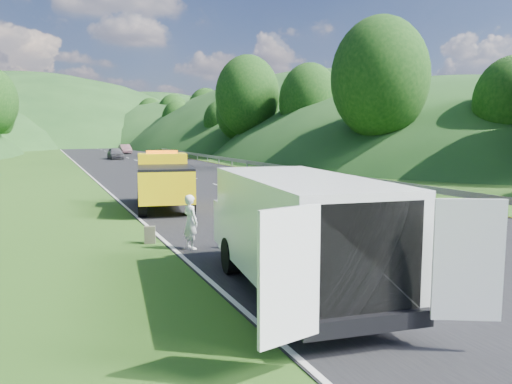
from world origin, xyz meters
name	(u,v)px	position (x,y,z in m)	size (l,w,h in m)	color
ground	(293,239)	(0.00, 0.00, 0.00)	(320.00, 320.00, 0.00)	#38661E
road_surface	(146,163)	(3.00, 40.00, 0.01)	(14.00, 200.00, 0.02)	black
guardrail	(182,157)	(10.30, 52.50, 0.00)	(0.06, 140.00, 1.52)	gray
tree_line_right	(247,153)	(23.00, 60.00, 0.00)	(14.00, 140.00, 14.00)	#295418
hills_backdrop	(93,143)	(6.50, 134.70, 0.00)	(201.00, 288.60, 44.00)	#2D5B23
tow_truck	(164,181)	(-2.36, 8.00, 1.26)	(3.20, 6.28, 2.58)	black
white_van	(297,227)	(-2.43, -4.78, 1.44)	(3.94, 7.47, 2.54)	black
woman	(191,249)	(-3.42, -0.03, 0.00)	(0.59, 0.43, 1.61)	white
child	(239,249)	(-2.11, -0.60, 0.00)	(0.43, 0.34, 0.89)	tan
worker	(351,297)	(-1.49, -5.48, 0.00)	(1.12, 0.64, 1.73)	black
suitcase	(150,235)	(-4.37, 1.25, 0.27)	(0.33, 0.19, 0.54)	#54543F
spare_tire	(413,314)	(-0.98, -6.80, 0.00)	(0.73, 0.73, 0.20)	black
passing_suv	(285,206)	(3.03, 6.60, 0.00)	(2.36, 5.12, 1.42)	black
dist_car_a	(116,159)	(1.15, 49.69, 0.00)	(1.69, 4.21, 1.43)	#4E4D52
dist_car_b	(125,154)	(4.53, 64.07, 0.00)	(1.50, 4.30, 1.42)	brown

